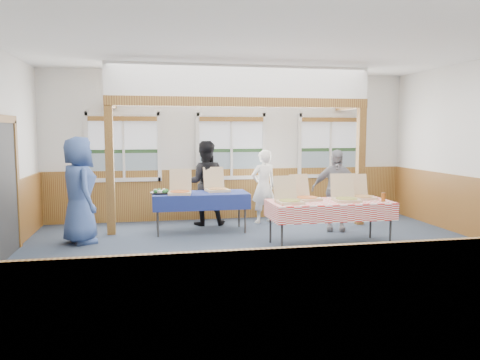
{
  "coord_description": "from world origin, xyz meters",
  "views": [
    {
      "loc": [
        -1.79,
        -6.65,
        1.94
      ],
      "look_at": [
        -0.29,
        1.0,
        1.12
      ],
      "focal_mm": 35.0,
      "sensor_mm": 36.0,
      "label": 1
    }
  ],
  "objects_px": {
    "woman_white": "(263,187)",
    "person_grey": "(336,190)",
    "table_left": "(200,196)",
    "table_right": "(330,204)",
    "woman_black": "(205,183)",
    "man_blue": "(79,190)"
  },
  "relations": [
    {
      "from": "woman_white",
      "to": "person_grey",
      "type": "bearing_deg",
      "value": 125.09
    },
    {
      "from": "table_left",
      "to": "table_right",
      "type": "relative_size",
      "value": 0.91
    },
    {
      "from": "person_grey",
      "to": "woman_black",
      "type": "bearing_deg",
      "value": 176.45
    },
    {
      "from": "table_left",
      "to": "woman_black",
      "type": "distance_m",
      "value": 0.7
    },
    {
      "from": "woman_black",
      "to": "person_grey",
      "type": "xyz_separation_m",
      "value": [
        2.43,
        -1.05,
        -0.08
      ]
    },
    {
      "from": "woman_black",
      "to": "man_blue",
      "type": "relative_size",
      "value": 0.94
    },
    {
      "from": "woman_white",
      "to": "woman_black",
      "type": "distance_m",
      "value": 1.24
    },
    {
      "from": "table_right",
      "to": "woman_white",
      "type": "xyz_separation_m",
      "value": [
        -0.63,
        2.11,
        0.06
      ]
    },
    {
      "from": "woman_white",
      "to": "person_grey",
      "type": "xyz_separation_m",
      "value": [
        1.19,
        -1.02,
        0.02
      ]
    },
    {
      "from": "table_left",
      "to": "table_right",
      "type": "distance_m",
      "value": 2.52
    },
    {
      "from": "table_right",
      "to": "table_left",
      "type": "bearing_deg",
      "value": 139.51
    },
    {
      "from": "table_left",
      "to": "woman_black",
      "type": "bearing_deg",
      "value": 64.94
    },
    {
      "from": "table_left",
      "to": "woman_white",
      "type": "height_order",
      "value": "woman_white"
    },
    {
      "from": "table_left",
      "to": "person_grey",
      "type": "height_order",
      "value": "person_grey"
    },
    {
      "from": "woman_white",
      "to": "person_grey",
      "type": "distance_m",
      "value": 1.57
    },
    {
      "from": "woman_white",
      "to": "woman_black",
      "type": "height_order",
      "value": "woman_black"
    },
    {
      "from": "man_blue",
      "to": "woman_black",
      "type": "bearing_deg",
      "value": -86.55
    },
    {
      "from": "table_right",
      "to": "woman_black",
      "type": "bearing_deg",
      "value": 126.74
    },
    {
      "from": "table_left",
      "to": "man_blue",
      "type": "relative_size",
      "value": 1.05
    },
    {
      "from": "table_left",
      "to": "woman_white",
      "type": "bearing_deg",
      "value": 13.15
    },
    {
      "from": "man_blue",
      "to": "person_grey",
      "type": "relative_size",
      "value": 1.17
    },
    {
      "from": "table_left",
      "to": "man_blue",
      "type": "bearing_deg",
      "value": -177.42
    }
  ]
}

